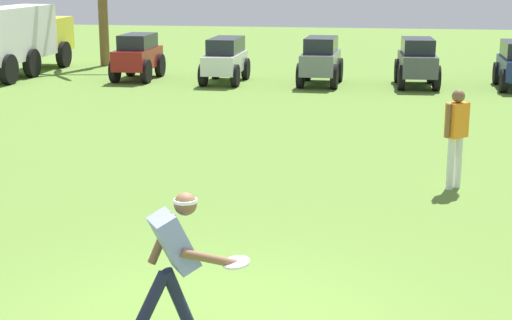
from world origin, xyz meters
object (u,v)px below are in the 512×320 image
Objects in this scene: frisbee_thrower at (174,260)px; teammate_near_sideline at (456,130)px; frisbee_in_flight at (236,263)px; parked_car_slot_c at (321,60)px; parked_car_slot_d at (417,61)px; parked_car_slot_a at (138,56)px; parked_car_slot_b at (225,59)px; box_truck at (21,36)px.

teammate_near_sideline is (2.91, 5.75, 0.15)m from frisbee_thrower.
teammate_near_sideline is (2.36, 5.62, 0.19)m from frisbee_in_flight.
parked_car_slot_c is 2.80m from parked_car_slot_d.
parked_car_slot_a is 8.49m from parked_car_slot_d.
frisbee_in_flight is at bearing -87.59° from parked_car_slot_c.
parked_car_slot_a is at bearing 128.04° from teammate_near_sideline.
parked_car_slot_c is at bearing 90.51° from frisbee_thrower.
parked_car_slot_b is 5.68m from parked_car_slot_d.
parked_car_slot_c is (-0.15, 16.74, -0.05)m from frisbee_thrower.
parked_car_slot_d is at bearing 91.35° from teammate_near_sideline.
parked_car_slot_a is 4.13m from box_truck.
teammate_near_sideline reaches higher than parked_car_slot_a.
parked_car_slot_a reaches higher than parked_car_slot_b.
box_truck reaches higher than frisbee_in_flight.
frisbee_thrower is 0.57m from frisbee_in_flight.
teammate_near_sideline is 0.65× the size of parked_car_slot_d.
parked_car_slot_c reaches higher than frisbee_in_flight.
parked_car_slot_a is 0.98× the size of parked_car_slot_d.
frisbee_thrower is 17.01m from parked_car_slot_b.
box_truck reaches higher than parked_car_slot_c.
box_truck is (-9.76, 0.70, 0.49)m from parked_car_slot_c.
frisbee_in_flight is 20.23m from box_truck.
frisbee_in_flight is at bearing -112.80° from teammate_near_sideline.
frisbee_thrower is at bearing -70.97° from parked_car_slot_a.
parked_car_slot_b is at bearing 102.16° from frisbee_in_flight.
teammate_near_sideline is 17.35m from box_truck.
teammate_near_sideline is 0.26× the size of box_truck.
parked_car_slot_d is (5.68, 0.11, 0.02)m from parked_car_slot_b.
box_truck is at bearing 177.29° from parked_car_slot_d.
box_truck reaches higher than frisbee_thrower.
parked_car_slot_c is 0.40× the size of box_truck.
teammate_near_sideline reaches higher than frisbee_in_flight.
parked_car_slot_b is 0.41× the size of box_truck.
frisbee_in_flight is 0.15× the size of parked_car_slot_b.
teammate_near_sideline is 12.49m from parked_car_slot_b.
box_truck is (-10.46, 17.31, 0.48)m from frisbee_in_flight.
parked_car_slot_a is 2.82m from parked_car_slot_b.
parked_car_slot_d is at bearing 1.15° from parked_car_slot_b.
parked_car_slot_d is at bearing 81.06° from frisbee_thrower.
parked_car_slot_c is at bearing 105.57° from teammate_near_sideline.
parked_car_slot_b is (-3.03, 16.73, -0.07)m from frisbee_thrower.
parked_car_slot_a is at bearing -7.05° from box_truck.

